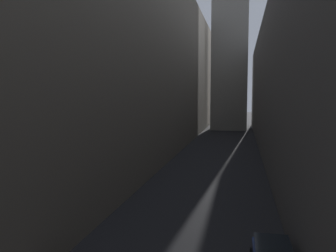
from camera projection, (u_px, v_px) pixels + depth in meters
ground_plane at (215, 164)px, 40.48m from camera, size 264.00×264.00×0.00m
building_block_left at (126, 59)px, 43.69m from camera, size 11.78×108.00×25.00m
building_block_right at (321, 84)px, 39.22m from camera, size 12.25×108.00×18.44m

